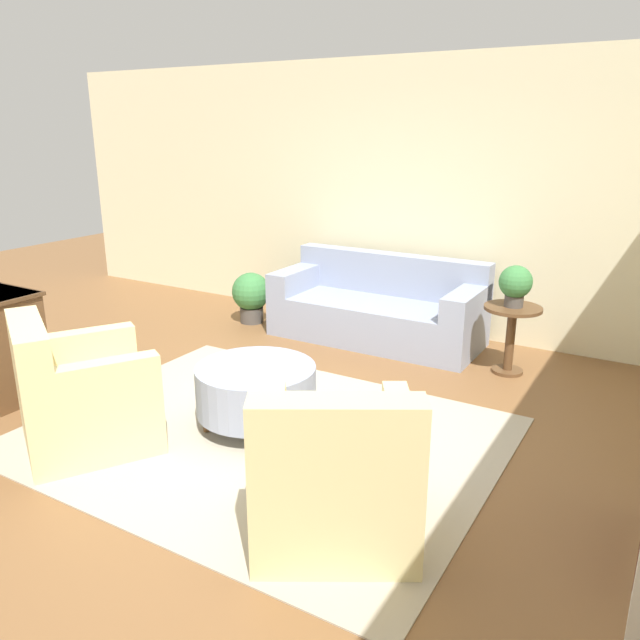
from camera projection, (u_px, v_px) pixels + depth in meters
name	position (u px, v px, depth m)	size (l,w,h in m)	color
ground_plane	(263.00, 437.00, 4.44)	(16.00, 16.00, 0.00)	brown
wall_back	(426.00, 198.00, 6.45)	(9.80, 0.12, 2.80)	beige
rug	(263.00, 436.00, 4.44)	(3.21, 2.54, 0.01)	#B2A893
couch	(378.00, 310.00, 6.42)	(2.13, 0.88, 0.85)	#8E99B2
armchair_left	(80.00, 397.00, 4.23)	(1.14, 1.14, 0.92)	beige
armchair_right	(335.00, 479.00, 3.26)	(1.14, 1.14, 0.92)	beige
ottoman_table	(256.00, 389.00, 4.51)	(0.87, 0.87, 0.46)	#8E99B2
side_table	(511.00, 328.00, 5.48)	(0.50, 0.50, 0.62)	brown
potted_plant_on_side_table	(515.00, 284.00, 5.36)	(0.29, 0.29, 0.36)	#4C4742
potted_plant_floor	(251.00, 295.00, 6.94)	(0.42, 0.42, 0.57)	#4C4742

